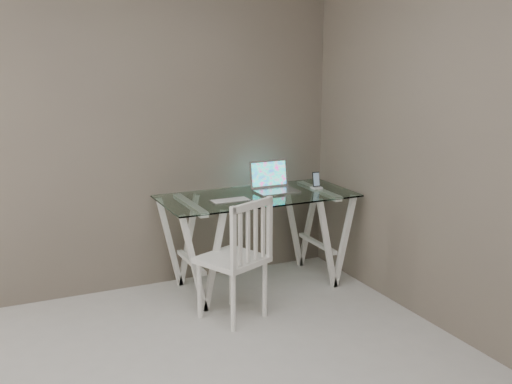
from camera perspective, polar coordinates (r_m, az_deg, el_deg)
room at (r=2.66m, az=-7.87°, el=9.06°), size 4.50×4.52×2.71m
desk at (r=5.06m, az=0.10°, el=-4.28°), size 1.50×0.70×0.75m
chair at (r=4.42m, az=-1.47°, el=-5.56°), size 0.53×0.53×0.88m
laptop at (r=5.10m, az=1.51°, el=0.74°), size 0.33×0.27×0.23m
keyboard at (r=4.78m, az=-2.31°, el=-0.76°), size 0.29×0.13×0.01m
mouse at (r=4.66m, az=-0.14°, el=-0.98°), size 0.10×0.06×0.03m
phone_dock at (r=5.20m, az=5.39°, el=0.71°), size 0.07×0.07×0.14m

